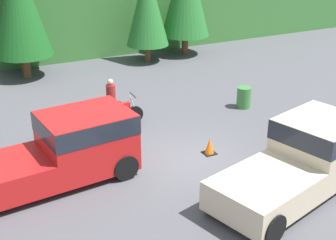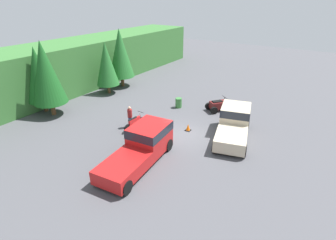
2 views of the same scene
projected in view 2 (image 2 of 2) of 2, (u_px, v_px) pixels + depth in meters
name	position (u px, v px, depth m)	size (l,w,h in m)	color
ground_plane	(186.00, 135.00, 19.30)	(80.00, 80.00, 0.00)	#4C4C51
hillside_backdrop	(47.00, 71.00, 26.11)	(44.00, 6.00, 4.82)	#387033
tree_left	(46.00, 73.00, 21.02)	(2.75, 2.75, 6.24)	brown
tree_mid_left	(39.00, 75.00, 21.82)	(2.48, 2.48, 5.64)	brown
tree_mid_right	(106.00, 64.00, 26.14)	(2.29, 2.29, 5.21)	brown
tree_right	(120.00, 53.00, 27.99)	(2.73, 2.73, 6.20)	brown
pickup_truck_red	(142.00, 145.00, 16.06)	(5.96, 2.68, 2.00)	red
pickup_truck_second	(234.00, 122.00, 18.88)	(5.46, 3.34, 2.00)	beige
dirt_bike	(135.00, 123.00, 20.03)	(2.22, 0.60, 1.15)	black
quad_atv	(218.00, 106.00, 23.10)	(2.36, 2.23, 1.24)	black
rider_person	(130.00, 116.00, 20.07)	(0.43, 0.43, 1.73)	navy
traffic_cone	(188.00, 127.00, 19.85)	(0.42, 0.42, 0.55)	black
steel_barrel	(179.00, 103.00, 23.82)	(0.58, 0.58, 0.88)	#387A38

